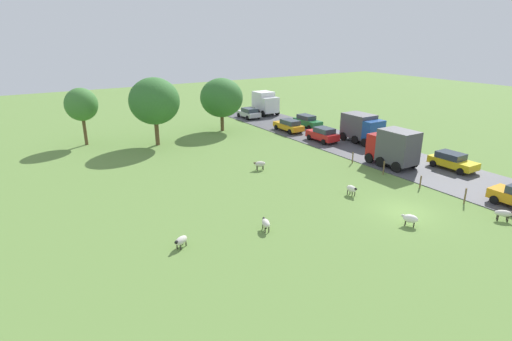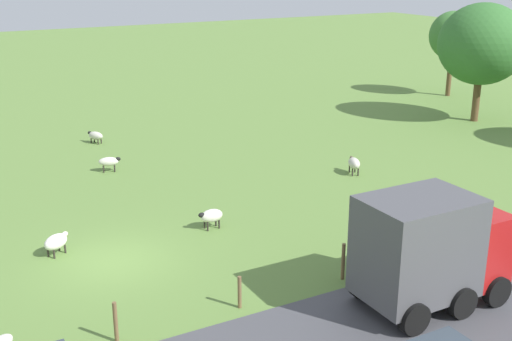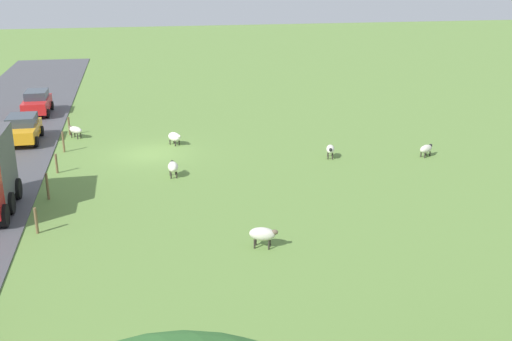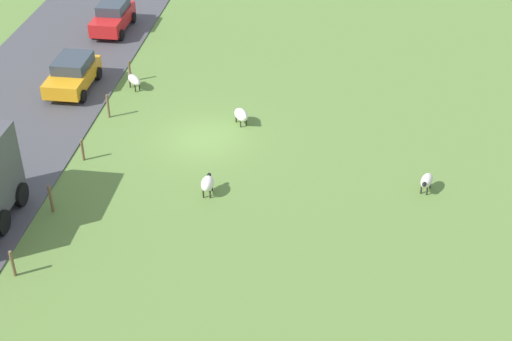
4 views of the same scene
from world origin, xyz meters
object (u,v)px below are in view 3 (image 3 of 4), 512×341
object	(u,v)px
sheep_3	(263,234)
sheep_1	(330,149)
sheep_5	(174,137)
car_4	(22,129)
car_3	(37,102)
sheep_0	(426,149)
sheep_4	(173,167)
sheep_2	(75,130)

from	to	relation	value
sheep_3	sheep_1	bearing A→B (deg)	-120.71
sheep_3	sheep_5	world-z (taller)	sheep_3
car_4	sheep_1	bearing A→B (deg)	158.60
car_3	sheep_0	bearing A→B (deg)	146.52
sheep_0	car_4	xyz separation A→B (m)	(22.98, -7.71, 0.44)
sheep_0	sheep_3	xyz separation A→B (m)	(11.64, 9.59, 0.11)
sheep_1	sheep_0	bearing A→B (deg)	171.29
sheep_4	sheep_5	xyz separation A→B (m)	(-0.52, -5.88, -0.03)
sheep_5	car_3	distance (m)	13.61
sheep_0	sheep_5	size ratio (longest dim) A/B	0.98
sheep_3	sheep_4	xyz separation A→B (m)	(2.76, -9.01, -0.03)
sheep_1	car_4	distance (m)	18.84
sheep_1	car_4	xyz separation A→B (m)	(17.54, -6.87, 0.37)
sheep_0	sheep_3	distance (m)	15.08
car_3	car_4	xyz separation A→B (m)	(-0.13, 7.58, -0.04)
sheep_4	sheep_3	bearing A→B (deg)	107.04
sheep_3	car_4	world-z (taller)	car_4
sheep_2	sheep_5	xyz separation A→B (m)	(-6.02, 2.85, -0.02)
car_4	sheep_2	bearing A→B (deg)	-171.96
sheep_4	car_3	xyz separation A→B (m)	(8.71, -15.87, 0.39)
sheep_2	car_3	xyz separation A→B (m)	(3.21, -7.14, 0.41)
sheep_4	sheep_5	distance (m)	5.90
sheep_3	sheep_5	bearing A→B (deg)	-81.44
sheep_0	car_3	distance (m)	27.71
sheep_3	car_4	bearing A→B (deg)	-56.75
sheep_2	sheep_5	bearing A→B (deg)	154.67
sheep_2	sheep_5	distance (m)	6.66
sheep_0	sheep_1	bearing A→B (deg)	-8.71
sheep_1	sheep_5	world-z (taller)	sheep_5
sheep_1	sheep_3	world-z (taller)	sheep_3
sheep_3	sheep_4	world-z (taller)	sheep_3
sheep_4	sheep_5	world-z (taller)	sheep_4
sheep_1	sheep_2	size ratio (longest dim) A/B	1.02
sheep_3	sheep_4	distance (m)	9.42
sheep_1	sheep_5	size ratio (longest dim) A/B	1.01
car_3	car_4	world-z (taller)	car_3
sheep_1	sheep_3	xyz separation A→B (m)	(6.19, 10.43, 0.05)
sheep_1	sheep_4	xyz separation A→B (m)	(8.96, 1.42, 0.02)
sheep_4	car_3	bearing A→B (deg)	-61.24
sheep_3	car_3	distance (m)	27.40
sheep_0	car_3	size ratio (longest dim) A/B	0.27
sheep_4	car_4	distance (m)	11.94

